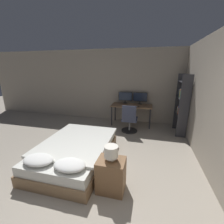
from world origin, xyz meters
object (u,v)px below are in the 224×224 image
object	(u,v)px
nightstand	(111,175)
monitor_right	(140,97)
bedside_lamp	(111,152)
computer_mouse	(138,107)
bookshelf	(183,102)
keyboard	(131,106)
office_chair	(129,121)
desk	(132,107)
bed	(76,151)
monitor_left	(125,97)

from	to	relation	value
nightstand	monitor_right	world-z (taller)	monitor_right
bedside_lamp	monitor_right	size ratio (longest dim) A/B	0.49
computer_mouse	bookshelf	world-z (taller)	bookshelf
keyboard	office_chair	xyz separation A→B (m)	(0.03, -0.47, -0.38)
desk	bookshelf	xyz separation A→B (m)	(1.59, -0.44, 0.37)
bedside_lamp	desk	world-z (taller)	bedside_lamp
desk	computer_mouse	xyz separation A→B (m)	(0.26, -0.24, 0.10)
bed	keyboard	size ratio (longest dim) A/B	6.07
nightstand	office_chair	xyz separation A→B (m)	(-0.04, 2.52, 0.08)
nightstand	monitor_left	size ratio (longest dim) A/B	1.11
monitor_left	keyboard	bearing A→B (deg)	-59.92
desk	monitor_right	world-z (taller)	monitor_right
desk	monitor_left	world-z (taller)	monitor_left
bed	computer_mouse	world-z (taller)	computer_mouse
bed	nightstand	size ratio (longest dim) A/B	3.60
bedside_lamp	keyboard	world-z (taller)	bedside_lamp
bed	desk	bearing A→B (deg)	70.64
desk	keyboard	world-z (taller)	keyboard
computer_mouse	office_chair	world-z (taller)	office_chair
bedside_lamp	monitor_right	bearing A→B (deg)	86.46
bed	bookshelf	bearing A→B (deg)	40.83
nightstand	desk	size ratio (longest dim) A/B	0.40
office_chair	monitor_right	bearing A→B (deg)	75.22
monitor_left	office_chair	distance (m)	1.17
monitor_left	keyboard	xyz separation A→B (m)	(0.28, -0.48, -0.24)
desk	keyboard	distance (m)	0.25
keyboard	office_chair	bearing A→B (deg)	-86.80
nightstand	keyboard	bearing A→B (deg)	91.18
monitor_right	office_chair	xyz separation A→B (m)	(-0.25, -0.95, -0.61)
desk	monitor_right	xyz separation A→B (m)	(0.28, 0.24, 0.33)
bed	monitor_right	size ratio (longest dim) A/B	4.01
office_chair	bed	bearing A→B (deg)	-116.39
desk	monitor_right	size ratio (longest dim) A/B	2.80
computer_mouse	office_chair	distance (m)	0.65
office_chair	desk	bearing A→B (deg)	92.13
bedside_lamp	office_chair	xyz separation A→B (m)	(-0.04, 2.52, -0.36)
keyboard	office_chair	size ratio (longest dim) A/B	0.37
bed	desk	world-z (taller)	desk
bedside_lamp	office_chair	size ratio (longest dim) A/B	0.28
nightstand	desk	world-z (taller)	desk
bedside_lamp	desk	size ratio (longest dim) A/B	0.18
monitor_right	bookshelf	size ratio (longest dim) A/B	0.28
monitor_left	monitor_right	xyz separation A→B (m)	(0.55, 0.00, 0.00)
office_chair	bookshelf	size ratio (longest dim) A/B	0.49
bedside_lamp	keyboard	xyz separation A→B (m)	(-0.06, 2.98, 0.01)
bookshelf	monitor_left	bearing A→B (deg)	160.01
bedside_lamp	desk	distance (m)	3.22
computer_mouse	keyboard	bearing A→B (deg)	180.00
computer_mouse	nightstand	bearing A→B (deg)	-93.81
desk	bookshelf	world-z (taller)	bookshelf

